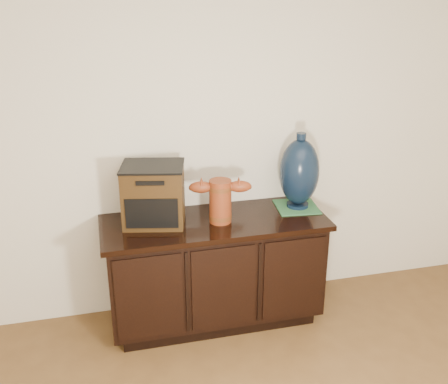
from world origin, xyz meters
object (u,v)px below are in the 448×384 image
object	(u,v)px
lamp_base	(299,172)
spray_can	(180,207)
terracotta_vessel	(220,199)
tv_radio	(154,194)
sideboard	(215,270)

from	to	relation	value
lamp_base	spray_can	xyz separation A→B (m)	(-0.81, 0.02, -0.18)
lamp_base	spray_can	world-z (taller)	lamp_base
terracotta_vessel	spray_can	distance (m)	0.28
tv_radio	terracotta_vessel	bearing A→B (deg)	0.12
tv_radio	spray_can	bearing A→B (deg)	21.38
terracotta_vessel	spray_can	world-z (taller)	terracotta_vessel
tv_radio	spray_can	distance (m)	0.21
sideboard	terracotta_vessel	distance (m)	0.53
sideboard	lamp_base	size ratio (longest dim) A/B	2.84
terracotta_vessel	tv_radio	distance (m)	0.42
tv_radio	spray_can	size ratio (longest dim) A/B	2.88
sideboard	lamp_base	bearing A→B (deg)	6.52
sideboard	spray_can	distance (m)	0.50
lamp_base	spray_can	distance (m)	0.83
sideboard	spray_can	bearing A→B (deg)	157.63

